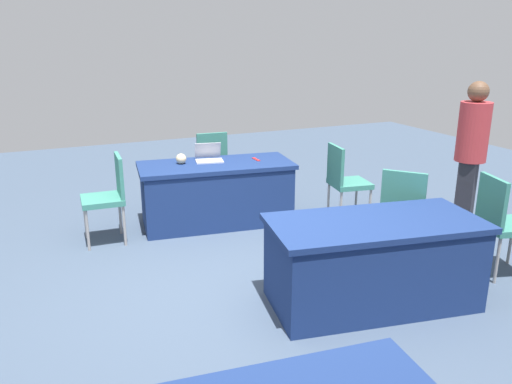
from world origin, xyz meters
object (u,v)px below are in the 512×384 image
Objects in this scene: chair_near_front at (502,219)px; chair_by_pillar at (109,193)px; table_foreground at (216,193)px; scissors_red at (256,159)px; chair_tucked_left at (210,160)px; chair_tucked_right at (404,209)px; laptop_silver at (209,158)px; yarn_ball at (181,159)px; person_attendee_standing at (471,150)px; chair_aisle at (345,178)px; table_mid_right at (373,262)px.

chair_by_pillar reaches higher than chair_near_front.
table_foreground is 0.63m from scissors_red.
chair_tucked_right reaches higher than chair_tucked_left.
chair_tucked_right is 3.11m from chair_by_pillar.
scissors_red is (-0.54, 0.17, -0.04)m from laptop_silver.
chair_tucked_left is 0.91m from laptop_silver.
chair_by_pillar is 8.01× the size of yarn_ball.
table_foreground is 1.97× the size of chair_near_front.
chair_tucked_left is 3.32m from person_attendee_standing.
chair_aisle is at bearing 133.99° from chair_tucked_right.
laptop_silver is at bearing -76.80° from chair_by_pillar.
chair_by_pillar is 1.27m from laptop_silver.
chair_by_pillar reaches higher than table_mid_right.
table_foreground is at bearing 176.47° from chair_tucked_right.
chair_by_pillar is at bearing -163.66° from chair_tucked_right.
scissors_red is at bearing -109.34° from chair_aisle.
chair_aisle is at bearing -47.38° from chair_tucked_left.
table_foreground is at bearing -92.15° from scissors_red.
chair_tucked_right is at bearing 162.92° from person_attendee_standing.
chair_tucked_right is at bearing 126.75° from table_foreground.
chair_by_pillar is 5.37× the size of scissors_red.
chair_near_front reaches higher than scissors_red.
chair_tucked_left reaches higher than table_foreground.
table_foreground is 2.23m from chair_tucked_right.
person_attendee_standing is (-2.55, 1.40, 0.59)m from table_foreground.
yarn_ball reaches higher than scissors_red.
chair_near_front is at bearing 178.98° from table_mid_right.
person_attendee_standing is at bearing -41.81° from chair_tucked_left.
person_attendee_standing reaches higher than yarn_ball.
chair_near_front reaches higher than laptop_silver.
chair_by_pillar is at bearing 126.15° from person_attendee_standing.
table_foreground is 1.56m from chair_aisle.
chair_aisle is 1.45m from person_attendee_standing.
table_mid_right is 1.09× the size of person_attendee_standing.
chair_by_pillar reaches higher than yarn_ball.
laptop_silver is at bearing -178.36° from yarn_ball.
chair_near_front is 0.88m from chair_tucked_right.
person_attendee_standing reaches higher than table_mid_right.
chair_near_front is (-1.97, 2.40, 0.18)m from table_foreground.
yarn_ball is (0.35, 0.01, 0.02)m from laptop_silver.
chair_aisle is (-0.12, -1.24, -0.02)m from chair_tucked_right.
chair_by_pillar is (2.59, -1.71, 0.00)m from chair_tucked_right.
chair_by_pillar is (1.52, 1.05, 0.02)m from chair_tucked_left.
chair_tucked_left is at bearing -165.25° from scissors_red.
chair_by_pillar reaches higher than chair_tucked_right.
chair_aisle is at bearing -96.91° from chair_by_pillar.
chair_near_front is 1.00× the size of chair_by_pillar.
chair_tucked_right is 1.34m from person_attendee_standing.
chair_tucked_right is at bearing -143.39° from table_mid_right.
scissors_red is at bearing -89.25° from table_mid_right.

